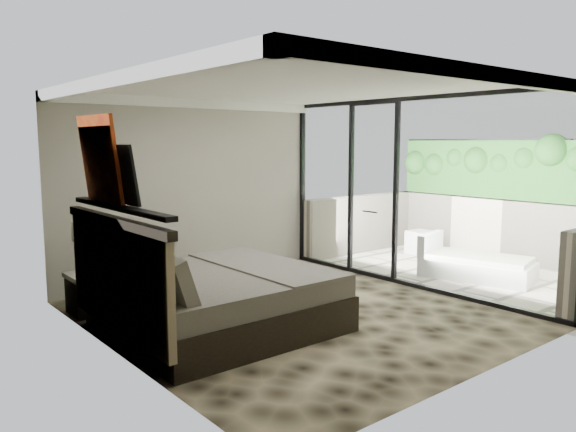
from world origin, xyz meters
TOP-DOWN VIEW (x-y plane):
  - floor at (0.00, 0.00)m, footprint 5.00×5.00m
  - ceiling at (0.00, 0.00)m, footprint 4.50×5.00m
  - back_wall at (0.00, 2.49)m, footprint 4.50×0.02m
  - left_wall at (-2.24, 0.00)m, footprint 0.02×5.00m
  - glass_wall at (2.25, 0.00)m, footprint 0.08×5.00m
  - terrace_slab at (3.75, 0.00)m, footprint 3.00×5.00m
  - parapet_far at (5.10, 0.00)m, footprint 0.30×5.00m
  - foliage_hedge at (5.10, 0.00)m, footprint 0.36×4.60m
  - picture_ledge at (-2.18, 0.10)m, footprint 0.12×2.20m
  - bed at (-1.12, 0.17)m, footprint 2.41×2.33m
  - nightstand at (-1.96, 1.67)m, footprint 0.54×0.54m
  - table_lamp at (-1.96, 1.71)m, footprint 0.36×0.36m
  - abstract_canvas at (-2.19, 0.53)m, footprint 0.13×0.90m
  - framed_print at (-2.14, 0.05)m, footprint 0.11×0.50m
  - ottoman at (4.35, 1.40)m, footprint 0.46×0.46m
  - lounger at (3.42, -0.34)m, footprint 1.24×1.84m

SIDE VIEW (x-z plane):
  - terrace_slab at x=3.75m, z-range -0.12..0.00m
  - floor at x=0.00m, z-range 0.00..0.00m
  - lounger at x=3.42m, z-range -0.12..0.53m
  - ottoman at x=4.35m, z-range 0.00..0.45m
  - nightstand at x=-1.96m, z-range 0.00..0.52m
  - bed at x=-1.12m, z-range -0.28..1.06m
  - parapet_far at x=5.10m, z-range 0.00..1.10m
  - table_lamp at x=-1.96m, z-range 0.61..1.26m
  - back_wall at x=0.00m, z-range 0.00..2.80m
  - left_wall at x=-2.24m, z-range 0.00..2.80m
  - glass_wall at x=2.25m, z-range 0.00..2.80m
  - picture_ledge at x=-2.18m, z-range 1.48..1.52m
  - foliage_hedge at x=5.10m, z-range 1.10..2.20m
  - framed_print at x=-2.14m, z-range 1.53..2.12m
  - abstract_canvas at x=-2.19m, z-range 1.53..2.42m
  - ceiling at x=0.00m, z-range 2.78..2.80m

